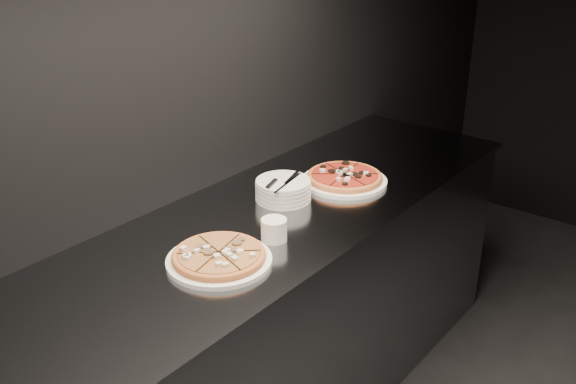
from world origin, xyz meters
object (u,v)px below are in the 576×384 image
Objects in this scene: pizza_mushroom at (219,257)px; ramekin at (274,229)px; plate_stack at (283,190)px; counter at (285,310)px; pizza_tomato at (345,178)px; cutlery at (282,181)px.

pizza_mushroom is 0.23m from ramekin.
plate_stack reaches higher than pizza_mushroom.
counter is 6.49× the size of pizza_mushroom.
cutlery is at bearing -106.54° from pizza_tomato.
pizza_mushroom is at bearing -74.00° from plate_stack.
cutlery is at bearing 105.59° from pizza_mushroom.
plate_stack is at bearing 123.50° from ramekin.
cutlery reaches higher than ramekin.
cutlery is 0.32m from ramekin.
cutlery is (0.01, -0.02, 0.04)m from plate_stack.
pizza_tomato is (-0.05, 0.79, 0.00)m from pizza_mushroom.
cutlery is (-0.09, -0.30, 0.06)m from pizza_tomato.
cutlery reaches higher than counter.
pizza_tomato is 0.57m from ramekin.
cutlery is 2.57× the size of ramekin.
counter is at bearing 120.83° from ramekin.
counter is 6.09× the size of pizza_tomato.
plate_stack is 0.05m from cutlery.
plate_stack reaches higher than pizza_tomato.
plate_stack is (-0.15, 0.51, 0.02)m from pizza_mushroom.
counter is 0.55m from cutlery.
counter is 0.51m from plate_stack.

